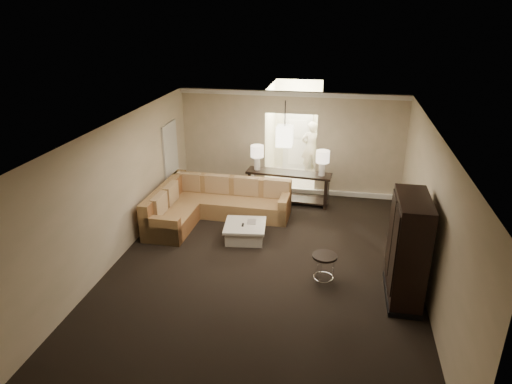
% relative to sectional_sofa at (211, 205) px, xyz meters
% --- Properties ---
extents(ground, '(8.00, 8.00, 0.00)m').
position_rel_sectional_sofa_xyz_m(ground, '(1.67, -1.88, -0.36)').
color(ground, black).
rests_on(ground, ground).
extents(wall_back, '(6.00, 0.04, 2.80)m').
position_rel_sectional_sofa_xyz_m(wall_back, '(1.67, 2.12, 1.04)').
color(wall_back, beige).
rests_on(wall_back, ground).
extents(wall_front, '(6.00, 0.04, 2.80)m').
position_rel_sectional_sofa_xyz_m(wall_front, '(1.67, -5.88, 1.04)').
color(wall_front, beige).
rests_on(wall_front, ground).
extents(wall_left, '(0.04, 8.00, 2.80)m').
position_rel_sectional_sofa_xyz_m(wall_left, '(-1.33, -1.88, 1.04)').
color(wall_left, beige).
rests_on(wall_left, ground).
extents(wall_right, '(0.04, 8.00, 2.80)m').
position_rel_sectional_sofa_xyz_m(wall_right, '(4.67, -1.88, 1.04)').
color(wall_right, beige).
rests_on(wall_right, ground).
extents(ceiling, '(6.00, 8.00, 0.02)m').
position_rel_sectional_sofa_xyz_m(ceiling, '(1.67, -1.88, 2.44)').
color(ceiling, silver).
rests_on(ceiling, wall_back).
extents(crown_molding, '(6.00, 0.10, 0.12)m').
position_rel_sectional_sofa_xyz_m(crown_molding, '(1.67, 2.07, 2.37)').
color(crown_molding, white).
rests_on(crown_molding, wall_back).
extents(baseboard, '(6.00, 0.10, 0.12)m').
position_rel_sectional_sofa_xyz_m(baseboard, '(1.67, 2.07, -0.30)').
color(baseboard, white).
rests_on(baseboard, ground).
extents(side_door, '(0.05, 0.90, 2.10)m').
position_rel_sectional_sofa_xyz_m(side_door, '(-1.30, 0.92, 0.69)').
color(side_door, silver).
rests_on(side_door, ground).
extents(foyer, '(1.44, 2.02, 2.80)m').
position_rel_sectional_sofa_xyz_m(foyer, '(1.67, 3.46, 0.94)').
color(foyer, beige).
rests_on(foyer, ground).
extents(sectional_sofa, '(3.06, 2.43, 0.91)m').
position_rel_sectional_sofa_xyz_m(sectional_sofa, '(0.00, 0.00, 0.00)').
color(sectional_sofa, brown).
rests_on(sectional_sofa, ground).
extents(coffee_table, '(1.00, 1.00, 0.38)m').
position_rel_sectional_sofa_xyz_m(coffee_table, '(1.05, -0.88, -0.18)').
color(coffee_table, beige).
rests_on(coffee_table, ground).
extents(console_table, '(2.23, 0.67, 0.85)m').
position_rel_sectional_sofa_xyz_m(console_table, '(1.74, 1.32, 0.14)').
color(console_table, black).
rests_on(console_table, ground).
extents(armoire, '(0.57, 1.34, 1.92)m').
position_rel_sectional_sofa_xyz_m(armoire, '(4.26, -2.48, 0.56)').
color(armoire, black).
rests_on(armoire, ground).
extents(drink_table, '(0.46, 0.46, 0.58)m').
position_rel_sectional_sofa_xyz_m(drink_table, '(2.86, -2.29, 0.05)').
color(drink_table, black).
rests_on(drink_table, ground).
extents(table_lamp_left, '(0.34, 0.34, 0.65)m').
position_rel_sectional_sofa_xyz_m(table_lamp_left, '(0.89, 1.39, 0.92)').
color(table_lamp_left, white).
rests_on(table_lamp_left, console_table).
extents(table_lamp_right, '(0.34, 0.34, 0.65)m').
position_rel_sectional_sofa_xyz_m(table_lamp_right, '(2.58, 1.26, 0.92)').
color(table_lamp_right, white).
rests_on(table_lamp_right, console_table).
extents(pendant_light, '(0.38, 0.38, 1.09)m').
position_rel_sectional_sofa_xyz_m(pendant_light, '(1.67, 0.82, 1.59)').
color(pendant_light, black).
rests_on(pendant_light, ceiling).
extents(person, '(0.75, 0.59, 1.82)m').
position_rel_sectional_sofa_xyz_m(person, '(2.12, 3.72, 0.55)').
color(person, beige).
rests_on(person, ground).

